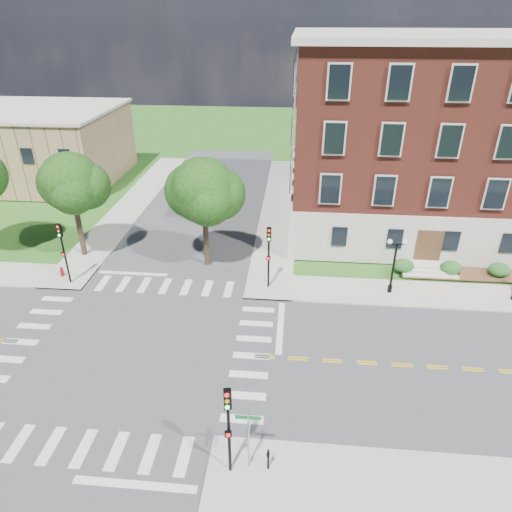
# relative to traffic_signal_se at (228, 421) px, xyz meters

# --- Properties ---
(ground) EXTENTS (160.00, 160.00, 0.00)m
(ground) POSITION_rel_traffic_signal_se_xyz_m (-7.04, 7.79, -3.19)
(ground) COLOR #295A19
(ground) RESTS_ON ground
(road_ew) EXTENTS (90.00, 12.00, 0.01)m
(road_ew) POSITION_rel_traffic_signal_se_xyz_m (-7.04, 7.79, -3.18)
(road_ew) COLOR #3D3D3F
(road_ew) RESTS_ON ground
(road_ns) EXTENTS (12.00, 90.00, 0.01)m
(road_ns) POSITION_rel_traffic_signal_se_xyz_m (-7.04, 7.79, -3.18)
(road_ns) COLOR #3D3D3F
(road_ns) RESTS_ON ground
(sidewalk_ne) EXTENTS (34.00, 34.00, 0.12)m
(sidewalk_ne) POSITION_rel_traffic_signal_se_xyz_m (8.33, 23.16, -3.13)
(sidewalk_ne) COLOR #9E9B93
(sidewalk_ne) RESTS_ON ground
(sidewalk_nw) EXTENTS (34.00, 34.00, 0.12)m
(sidewalk_nw) POSITION_rel_traffic_signal_se_xyz_m (-22.42, 23.16, -3.13)
(sidewalk_nw) COLOR #9E9B93
(sidewalk_nw) RESTS_ON ground
(crosswalk_east) EXTENTS (2.20, 10.20, 0.02)m
(crosswalk_east) POSITION_rel_traffic_signal_se_xyz_m (0.16, 7.79, -3.19)
(crosswalk_east) COLOR silver
(crosswalk_east) RESTS_ON ground
(stop_bar_east) EXTENTS (0.40, 5.50, 0.00)m
(stop_bar_east) POSITION_rel_traffic_signal_se_xyz_m (1.76, 10.79, -3.19)
(stop_bar_east) COLOR silver
(stop_bar_east) RESTS_ON ground
(main_building) EXTENTS (30.60, 22.40, 16.50)m
(main_building) POSITION_rel_traffic_signal_se_xyz_m (16.95, 29.78, 5.15)
(main_building) COLOR #BEB7A7
(main_building) RESTS_ON ground
(secondary_building) EXTENTS (20.40, 15.40, 8.30)m
(secondary_building) POSITION_rel_traffic_signal_se_xyz_m (-29.04, 37.79, 1.09)
(secondary_building) COLOR #A18559
(secondary_building) RESTS_ON ground
(tree_c) EXTENTS (4.68, 4.68, 8.66)m
(tree_c) POSITION_rel_traffic_signal_se_xyz_m (-15.06, 19.17, 3.22)
(tree_c) COLOR #312618
(tree_c) RESTS_ON ground
(tree_d) EXTENTS (4.99, 4.99, 8.71)m
(tree_d) POSITION_rel_traffic_signal_se_xyz_m (-4.49, 18.57, 3.12)
(tree_d) COLOR #312618
(tree_d) RESTS_ON ground
(traffic_signal_se) EXTENTS (0.36, 0.42, 4.80)m
(traffic_signal_se) POSITION_rel_traffic_signal_se_xyz_m (0.00, 0.00, 0.00)
(traffic_signal_se) COLOR black
(traffic_signal_se) RESTS_ON ground
(traffic_signal_ne) EXTENTS (0.34, 0.39, 4.80)m
(traffic_signal_ne) POSITION_rel_traffic_signal_se_xyz_m (0.64, 15.45, 0.00)
(traffic_signal_ne) COLOR black
(traffic_signal_ne) RESTS_ON ground
(traffic_signal_nw) EXTENTS (0.34, 0.38, 4.80)m
(traffic_signal_nw) POSITION_rel_traffic_signal_se_xyz_m (-14.23, 14.72, 0.00)
(traffic_signal_nw) COLOR black
(traffic_signal_nw) RESTS_ON ground
(twin_lamp_west) EXTENTS (1.36, 0.36, 4.23)m
(twin_lamp_west) POSITION_rel_traffic_signal_se_xyz_m (9.47, 15.57, -0.66)
(twin_lamp_west) COLOR black
(twin_lamp_west) RESTS_ON ground
(street_sign_pole) EXTENTS (1.10, 1.10, 3.10)m
(street_sign_pole) POSITION_rel_traffic_signal_se_xyz_m (0.79, 0.31, -0.88)
(street_sign_pole) COLOR gray
(street_sign_pole) RESTS_ON ground
(push_button_post) EXTENTS (0.14, 0.21, 1.20)m
(push_button_post) POSITION_rel_traffic_signal_se_xyz_m (1.67, 0.21, -2.39)
(push_button_post) COLOR black
(push_button_post) RESTS_ON ground
(fire_hydrant) EXTENTS (0.35, 0.35, 0.75)m
(fire_hydrant) POSITION_rel_traffic_signal_se_xyz_m (-15.26, 15.61, -2.72)
(fire_hydrant) COLOR maroon
(fire_hydrant) RESTS_ON ground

